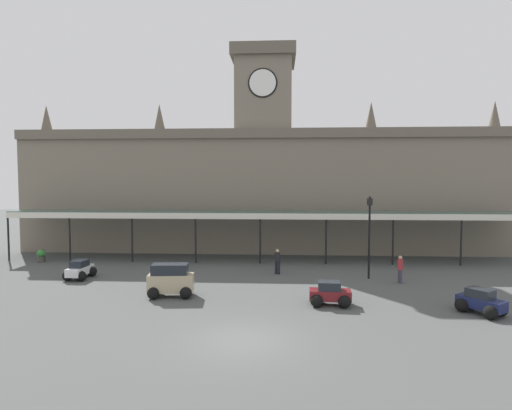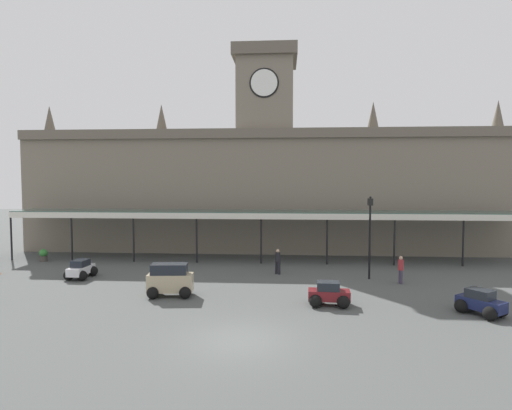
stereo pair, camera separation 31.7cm
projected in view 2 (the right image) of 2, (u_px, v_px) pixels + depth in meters
ground_plane at (239, 340)px, 16.29m from camera, size 140.00×140.00×0.00m
station_building at (265, 184)px, 37.54m from camera, size 41.98×6.17×17.65m
entrance_canopy at (262, 213)px, 32.38m from camera, size 39.27×3.26×3.84m
car_white_sedan at (81, 270)px, 26.61m from camera, size 1.59×2.09×1.19m
car_navy_sedan at (481, 304)px, 19.36m from camera, size 2.15×2.25×1.19m
car_maroon_sedan at (329, 295)px, 20.82m from camera, size 2.10×1.60×1.19m
car_beige_van at (170, 281)px, 22.42m from camera, size 2.48×1.75×1.77m
pedestrian_beside_cars at (401, 269)px, 25.22m from camera, size 0.34×0.39×1.67m
pedestrian_crossing_forecourt at (278, 261)px, 27.69m from camera, size 0.36×0.34×1.67m
victorian_lamppost at (370, 228)px, 26.21m from camera, size 0.30×0.30×5.23m
planter_forecourt_centre at (44, 255)px, 32.04m from camera, size 0.60×0.60×0.96m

